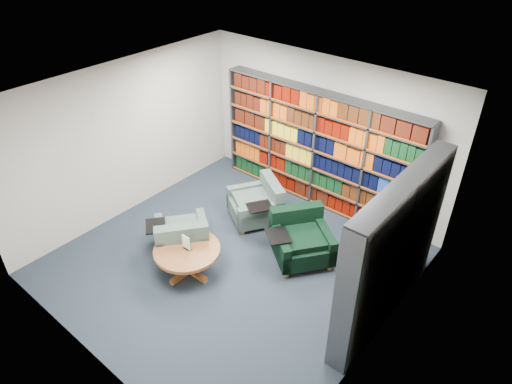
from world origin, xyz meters
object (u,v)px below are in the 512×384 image
Objects in this scene: chair_green_right at (300,239)px; chair_teal_front at (182,239)px; chair_teal_left at (259,204)px; coffee_table at (187,254)px.

chair_teal_front is at bearing -140.60° from chair_green_right.
coffee_table is (0.05, -1.81, 0.08)m from chair_teal_left.
chair_teal_front is at bearing -102.23° from chair_teal_left.
chair_teal_left is 0.94× the size of chair_green_right.
chair_green_right is (1.15, -0.35, 0.01)m from chair_teal_left.
chair_green_right is 1.83m from coffee_table.
chair_green_right is 1.21× the size of coffee_table.
chair_green_right is 1.92m from chair_teal_front.
chair_green_right is at bearing 53.23° from coffee_table.
chair_teal_front is (-0.34, -1.57, -0.00)m from chair_teal_left.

